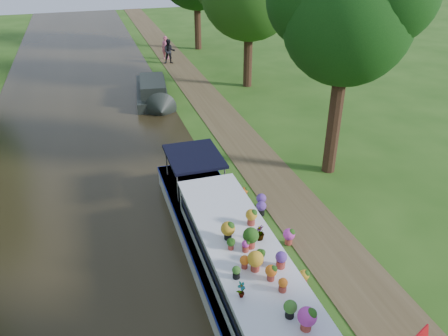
% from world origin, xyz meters
% --- Properties ---
extents(ground, '(100.00, 100.00, 0.00)m').
position_xyz_m(ground, '(0.00, 0.00, 0.00)').
color(ground, '#285114').
rests_on(ground, ground).
extents(canal_water, '(10.00, 100.00, 0.02)m').
position_xyz_m(canal_water, '(-6.00, 0.00, 0.01)').
color(canal_water, black).
rests_on(canal_water, ground).
extents(towpath, '(2.20, 100.00, 0.03)m').
position_xyz_m(towpath, '(1.20, 0.00, 0.01)').
color(towpath, '#4F3F24').
rests_on(towpath, ground).
extents(plant_boat, '(2.29, 13.52, 2.29)m').
position_xyz_m(plant_boat, '(-2.25, -2.79, 0.85)').
color(plant_boat, white).
rests_on(plant_boat, canal_water).
extents(tree_near_overhang, '(5.52, 5.28, 8.99)m').
position_xyz_m(tree_near_overhang, '(3.79, 3.06, 6.60)').
color(tree_near_overhang, black).
rests_on(tree_near_overhang, ground).
extents(second_boat, '(2.51, 6.57, 1.24)m').
position_xyz_m(second_boat, '(-1.91, 14.20, 0.50)').
color(second_boat, black).
rests_on(second_boat, canal_water).
extents(pedestrian_pink, '(0.76, 0.64, 1.77)m').
position_xyz_m(pedestrian_pink, '(0.67, 23.41, 0.92)').
color(pedestrian_pink, '#F16380').
rests_on(pedestrian_pink, towpath).
extents(pedestrian_dark, '(0.98, 0.81, 1.84)m').
position_xyz_m(pedestrian_dark, '(0.67, 21.94, 0.95)').
color(pedestrian_dark, black).
rests_on(pedestrian_dark, towpath).
extents(verge_plant, '(0.45, 0.42, 0.41)m').
position_xyz_m(verge_plant, '(-0.43, 5.00, 0.21)').
color(verge_plant, '#1C5E1C').
rests_on(verge_plant, ground).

